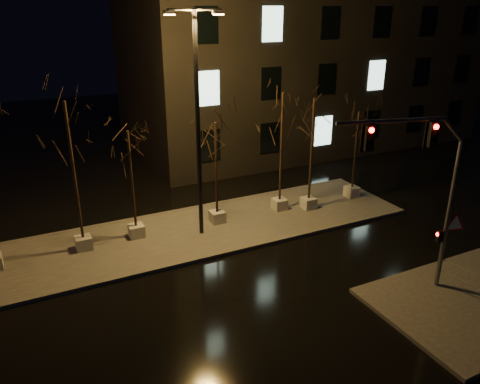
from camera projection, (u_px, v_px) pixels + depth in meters
ground at (239, 306)px, 16.27m from camera, size 90.00×90.00×0.00m
median at (181, 234)px, 21.24m from camera, size 22.00×5.00×0.15m
sidewalk_corner at (474, 301)px, 16.41m from camera, size 7.00×5.00×0.15m
building at (302, 39)px, 34.26m from camera, size 25.00×12.00×15.00m
tree_1 at (69, 137)px, 18.05m from camera, size 1.80×1.80×6.44m
tree_2 at (130, 156)px, 19.52m from camera, size 1.80×1.80×4.96m
tree_3 at (216, 146)px, 20.92m from camera, size 1.80×1.80×4.95m
tree_4 at (282, 120)px, 22.04m from camera, size 1.80×1.80×6.05m
tree_5 at (313, 124)px, 22.26m from camera, size 1.80×1.80×5.74m
tree_6 at (357, 131)px, 23.99m from camera, size 1.80×1.80×4.76m
traffic_signal_mast at (428, 181)px, 15.55m from camera, size 5.01×1.46×6.32m
streetlight_main at (198, 113)px, 19.23m from camera, size 2.37×0.77×9.51m
guard_rail_b at (467, 280)px, 16.23m from camera, size 0.38×2.30×1.10m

